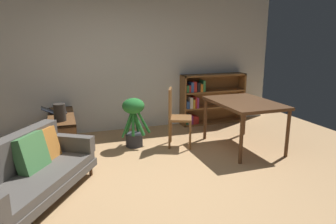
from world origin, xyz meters
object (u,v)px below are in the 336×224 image
(potted_floor_plant, at_px, (134,118))
(desk_speaker, at_px, (60,112))
(fabric_couch, at_px, (26,172))
(media_console, at_px, (62,132))
(dining_table, at_px, (244,106))
(open_laptop, at_px, (55,111))
(dining_chair_near, at_px, (176,114))
(bookshelf, at_px, (208,99))

(potted_floor_plant, bearing_deg, desk_speaker, -177.21)
(fabric_couch, relative_size, potted_floor_plant, 2.23)
(fabric_couch, bearing_deg, potted_floor_plant, 41.56)
(fabric_couch, xyz_separation_m, media_console, (0.41, 1.67, -0.08))
(fabric_couch, relative_size, dining_table, 1.43)
(open_laptop, height_order, dining_chair_near, dining_chair_near)
(open_laptop, relative_size, dining_table, 0.32)
(desk_speaker, distance_m, potted_floor_plant, 1.19)
(open_laptop, height_order, potted_floor_plant, potted_floor_plant)
(open_laptop, distance_m, bookshelf, 3.12)
(open_laptop, xyz_separation_m, desk_speaker, (0.08, -0.57, 0.11))
(desk_speaker, height_order, potted_floor_plant, same)
(open_laptop, height_order, dining_table, dining_table)
(open_laptop, distance_m, potted_floor_plant, 1.35)
(media_console, distance_m, bookshelf, 3.08)
(desk_speaker, relative_size, bookshelf, 0.19)
(potted_floor_plant, bearing_deg, media_console, 166.07)
(fabric_couch, height_order, potted_floor_plant, potted_floor_plant)
(dining_table, xyz_separation_m, bookshelf, (0.12, 1.58, -0.19))
(potted_floor_plant, relative_size, bookshelf, 0.59)
(potted_floor_plant, bearing_deg, dining_chair_near, -17.09)
(open_laptop, relative_size, potted_floor_plant, 0.50)
(media_console, xyz_separation_m, desk_speaker, (-0.01, -0.34, 0.42))
(bookshelf, bearing_deg, potted_floor_plant, -153.30)
(fabric_couch, xyz_separation_m, bookshelf, (3.41, 2.31, 0.17))
(fabric_couch, xyz_separation_m, potted_floor_plant, (1.56, 1.39, 0.14))
(desk_speaker, bearing_deg, fabric_couch, -106.54)
(dining_chair_near, height_order, bookshelf, bookshelf)
(dining_table, bearing_deg, bookshelf, 85.79)
(media_console, xyz_separation_m, open_laptop, (-0.09, 0.23, 0.32))
(open_laptop, xyz_separation_m, bookshelf, (3.09, 0.41, -0.07))
(fabric_couch, xyz_separation_m, open_laptop, (0.32, 1.90, 0.24))
(fabric_couch, distance_m, dining_table, 3.39)
(fabric_couch, distance_m, dining_chair_near, 2.55)
(media_console, relative_size, potted_floor_plant, 1.60)
(desk_speaker, xyz_separation_m, dining_chair_near, (1.85, -0.15, -0.15))
(potted_floor_plant, height_order, dining_table, potted_floor_plant)
(media_console, bearing_deg, open_laptop, 111.04)
(dining_chair_near, bearing_deg, bookshelf, 44.45)
(desk_speaker, xyz_separation_m, bookshelf, (3.01, 0.98, -0.17))
(dining_table, relative_size, bookshelf, 0.92)
(media_console, height_order, dining_chair_near, dining_chair_near)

